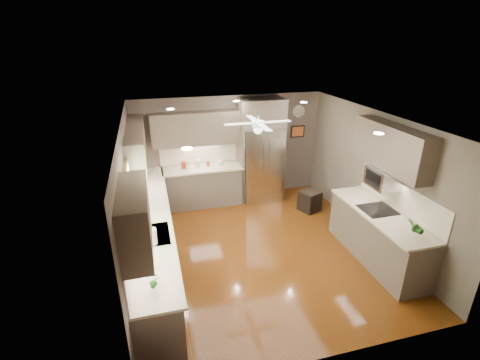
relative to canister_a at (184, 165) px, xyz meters
name	(u,v)px	position (x,y,z in m)	size (l,w,h in m)	color
floor	(260,249)	(1.14, -2.25, -1.02)	(5.00, 5.00, 0.00)	#4B200A
ceiling	(264,120)	(1.14, -2.25, 1.48)	(5.00, 5.00, 0.00)	white
wall_back	(229,148)	(1.14, 0.25, 0.23)	(4.50, 4.50, 0.00)	brown
wall_front	(332,278)	(1.14, -4.75, 0.23)	(4.50, 4.50, 0.00)	brown
wall_left	(130,205)	(-1.11, -2.25, 0.23)	(5.00, 5.00, 0.00)	brown
wall_right	(373,177)	(3.39, -2.25, 0.23)	(5.00, 5.00, 0.00)	brown
canister_a	(184,165)	(0.00, 0.00, 0.00)	(0.10, 0.10, 0.17)	#9B2810
canister_b	(187,166)	(0.08, -0.05, -0.01)	(0.10, 0.10, 0.15)	silver
canister_c	(198,164)	(0.33, -0.02, 0.01)	(0.11, 0.11, 0.18)	#C6B694
canister_d	(208,164)	(0.57, -0.01, -0.02)	(0.08, 0.08, 0.11)	#9B2810
soap_bottle	(142,222)	(-0.94, -2.49, 0.02)	(0.09, 0.09, 0.20)	white
potted_plant_left	(155,279)	(-0.80, -4.02, 0.06)	(0.14, 0.10, 0.27)	#1D5618
potted_plant_right	(415,227)	(3.05, -3.82, 0.07)	(0.16, 0.13, 0.30)	#1D5618
bowl	(220,164)	(0.84, -0.03, -0.06)	(0.20, 0.20, 0.05)	#C6B694
left_run	(153,238)	(-0.82, -2.10, -0.54)	(0.65, 4.70, 1.45)	#4D4438
back_run	(203,185)	(0.41, -0.05, -0.54)	(1.85, 0.65, 1.45)	#4D4438
uppers	(212,148)	(0.40, -1.54, 0.85)	(4.50, 4.70, 0.95)	#4D4438
window	(128,201)	(-1.08, -2.75, 0.53)	(0.05, 1.12, 0.92)	#BFF2B2
sink	(153,236)	(-0.80, -2.75, -0.11)	(0.50, 0.70, 0.32)	silver
refrigerator	(261,153)	(1.84, -0.09, 0.17)	(1.06, 0.75, 2.45)	silver
right_run	(378,235)	(3.07, -3.05, -0.54)	(0.70, 2.20, 1.45)	#4D4438
microwave	(383,178)	(3.16, -2.80, 0.46)	(0.43, 0.55, 0.34)	silver
ceiling_fan	(258,126)	(1.14, -1.95, 1.31)	(1.18, 1.18, 0.32)	white
recessed_lights	(254,115)	(1.10, -1.85, 1.47)	(2.84, 3.14, 0.01)	white
wall_clock	(299,111)	(2.89, 0.23, 1.03)	(0.30, 0.03, 0.30)	white
framed_print	(298,131)	(2.89, 0.23, 0.53)	(0.36, 0.03, 0.30)	black
stool	(310,201)	(2.73, -1.01, -0.78)	(0.53, 0.53, 0.48)	black
paper_towel	(153,236)	(-0.79, -3.04, 0.06)	(0.11, 0.11, 0.27)	white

